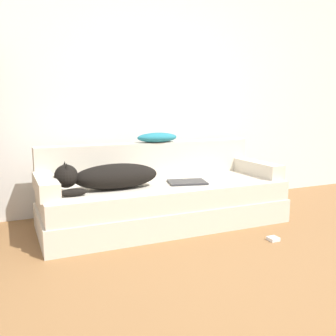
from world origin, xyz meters
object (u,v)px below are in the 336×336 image
(couch, at_px, (164,204))
(throw_pillow, at_px, (157,137))
(dog, at_px, (109,176))
(laptop, at_px, (187,182))
(power_adapter, at_px, (273,239))

(couch, height_order, throw_pillow, throw_pillow)
(dog, xyz_separation_m, laptop, (0.71, -0.03, -0.10))
(throw_pillow, height_order, power_adapter, throw_pillow)
(laptop, bearing_deg, couch, 166.54)
(laptop, xyz_separation_m, throw_pillow, (-0.11, 0.44, 0.37))
(throw_pillow, bearing_deg, power_adapter, -63.37)
(dog, xyz_separation_m, throw_pillow, (0.60, 0.41, 0.27))
(couch, bearing_deg, throw_pillow, 76.71)
(power_adapter, bearing_deg, laptop, 124.04)
(throw_pillow, xyz_separation_m, power_adapter, (0.55, -1.10, -0.75))
(dog, xyz_separation_m, power_adapter, (1.15, -0.69, -0.48))
(couch, distance_m, laptop, 0.29)
(laptop, relative_size, power_adapter, 4.76)
(couch, bearing_deg, dog, -173.10)
(dog, distance_m, throw_pillow, 0.77)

